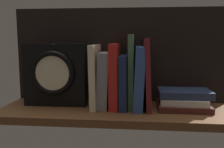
{
  "coord_description": "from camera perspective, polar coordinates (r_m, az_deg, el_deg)",
  "views": [
    {
      "loc": [
        6.38,
        -80.98,
        23.43
      ],
      "look_at": [
        -2.05,
        3.1,
        11.55
      ],
      "focal_mm": 39.26,
      "sensor_mm": 36.0,
      "label": 1
    }
  ],
  "objects": [
    {
      "name": "ground_plane",
      "position": [
        0.85,
        1.18,
        -8.9
      ],
      "size": [
        80.05,
        25.14,
        2.5
      ],
      "primitive_type": "cube",
      "color": "brown"
    },
    {
      "name": "back_panel",
      "position": [
        0.93,
        1.8,
        4.4
      ],
      "size": [
        80.05,
        1.2,
        35.13
      ],
      "primitive_type": "cube",
      "color": "black",
      "rests_on": "ground_plane"
    },
    {
      "name": "book_cream_twain",
      "position": [
        0.86,
        -3.83,
        -0.42
      ],
      "size": [
        2.43,
        16.22,
        21.7
      ],
      "primitive_type": "cube",
      "rotation": [
        0.0,
        -0.02,
        0.0
      ],
      "color": "beige",
      "rests_on": "ground_plane"
    },
    {
      "name": "book_gray_chess",
      "position": [
        0.86,
        -1.75,
        -1.32
      ],
      "size": [
        4.35,
        13.39,
        19.14
      ],
      "primitive_type": "cube",
      "rotation": [
        0.0,
        0.04,
        0.0
      ],
      "color": "gray",
      "rests_on": "ground_plane"
    },
    {
      "name": "book_red_requiem",
      "position": [
        0.85,
        0.67,
        -0.36
      ],
      "size": [
        3.15,
        14.7,
        22.07
      ],
      "primitive_type": "cube",
      "rotation": [
        0.0,
        -0.01,
        0.0
      ],
      "color": "red",
      "rests_on": "ground_plane"
    },
    {
      "name": "book_navy_bierce",
      "position": [
        0.85,
        2.74,
        -1.68
      ],
      "size": [
        2.8,
        15.88,
        18.18
      ],
      "primitive_type": "cube",
      "rotation": [
        0.0,
        -0.01,
        0.0
      ],
      "color": "#192147",
      "rests_on": "ground_plane"
    },
    {
      "name": "book_green_romantic",
      "position": [
        0.85,
        4.45,
        0.63
      ],
      "size": [
        2.06,
        12.13,
        25.18
      ],
      "primitive_type": "cube",
      "rotation": [
        0.0,
        -0.01,
        0.0
      ],
      "color": "#476B44",
      "rests_on": "ground_plane"
    },
    {
      "name": "book_blue_modern",
      "position": [
        0.85,
        6.33,
        -0.76
      ],
      "size": [
        3.93,
        16.4,
        21.16
      ],
      "primitive_type": "cube",
      "rotation": [
        0.0,
        0.04,
        0.0
      ],
      "color": "#2D4C8E",
      "rests_on": "ground_plane"
    },
    {
      "name": "book_maroon_dawkins",
      "position": [
        0.85,
        8.18,
        0.17
      ],
      "size": [
        2.81,
        16.54,
        23.99
      ],
      "primitive_type": "cube",
      "rotation": [
        0.0,
        -0.05,
        0.0
      ],
      "color": "maroon",
      "rests_on": "ground_plane"
    },
    {
      "name": "framed_clock",
      "position": [
        0.89,
        -13.15,
        -0.07
      ],
      "size": [
        22.09,
        6.56,
        22.09
      ],
      "color": "black",
      "rests_on": "ground_plane"
    },
    {
      "name": "book_stack_side",
      "position": [
        0.88,
        16.3,
        -5.72
      ],
      "size": [
        17.83,
        14.34,
        6.45
      ],
      "color": "#471E19",
      "rests_on": "ground_plane"
    }
  ]
}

